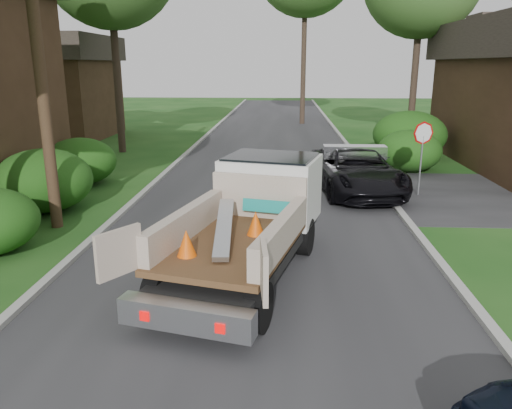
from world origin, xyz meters
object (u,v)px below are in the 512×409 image
Objects in this scene: house_left_far at (46,86)px; black_pickup at (355,170)px; flatbed_truck at (257,210)px; stop_sign at (423,143)px; utility_pole at (35,26)px.

house_left_far is 20.99m from black_pickup.
stop_sign is at bearing 64.88° from flatbed_truck.
flatbed_truck is 7.27m from black_pickup.
flatbed_truck is at bearing -54.80° from house_left_far.
black_pickup is at bearing 79.63° from flatbed_truck.
utility_pole is at bearing -161.05° from black_pickup.
utility_pole is 1.83× the size of black_pickup.
black_pickup is (3.03, 6.60, -0.45)m from flatbed_truck.
stop_sign is 22.81m from house_left_far.
utility_pole reaches higher than flatbed_truck.
utility_pole reaches higher than black_pickup.
utility_pole is 7.17m from flatbed_truck.
black_pickup is at bearing 27.01° from utility_pole.
flatbed_truck is (13.57, -19.24, -1.84)m from house_left_far.
house_left_far is 1.20× the size of flatbed_truck.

